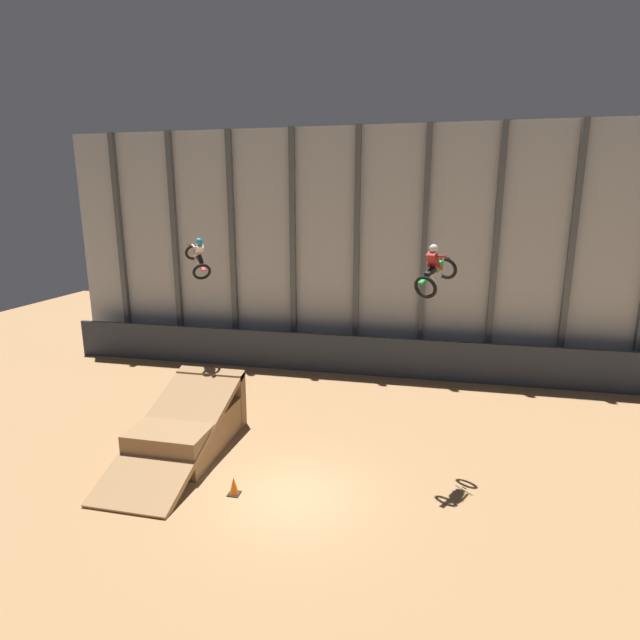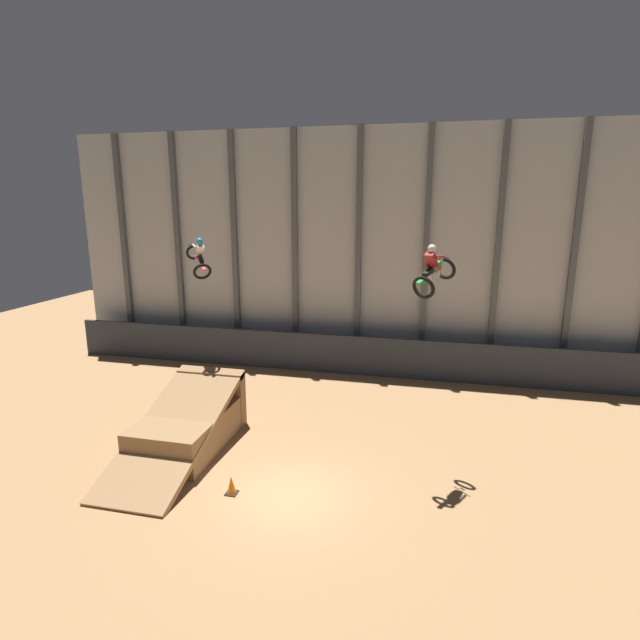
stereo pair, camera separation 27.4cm
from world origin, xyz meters
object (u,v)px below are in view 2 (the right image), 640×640
object	(u,v)px
rider_bike_left_air	(199,257)
traffic_cone_near_ramp	(231,485)
rider_bike_right_air	(434,271)
dirt_ramp	(190,424)

from	to	relation	value
rider_bike_left_air	traffic_cone_near_ramp	bearing A→B (deg)	-96.74
rider_bike_right_air	traffic_cone_near_ramp	world-z (taller)	rider_bike_right_air
rider_bike_left_air	traffic_cone_near_ramp	distance (m)	9.18
dirt_ramp	traffic_cone_near_ramp	size ratio (longest dim) A/B	11.13
rider_bike_left_air	rider_bike_right_air	world-z (taller)	rider_bike_right_air
rider_bike_right_air	traffic_cone_near_ramp	size ratio (longest dim) A/B	3.19
traffic_cone_near_ramp	dirt_ramp	bearing A→B (deg)	135.70
rider_bike_left_air	traffic_cone_near_ramp	size ratio (longest dim) A/B	3.04
rider_bike_left_air	rider_bike_right_air	bearing A→B (deg)	-56.22
rider_bike_left_air	traffic_cone_near_ramp	xyz separation A→B (m)	(3.56, -5.72, -6.23)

